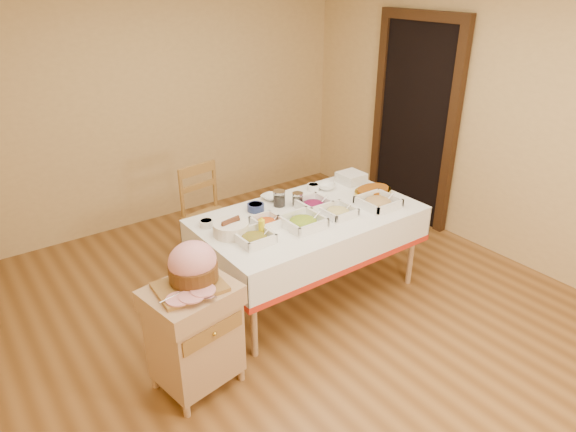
# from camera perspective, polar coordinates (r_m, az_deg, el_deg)

# --- Properties ---
(room_shell) EXTENTS (5.00, 5.00, 5.00)m
(room_shell) POSITION_cam_1_polar(r_m,az_deg,el_deg) (3.58, 1.72, 5.22)
(room_shell) COLOR brown
(room_shell) RESTS_ON ground
(doorway) EXTENTS (0.09, 1.10, 2.20)m
(doorway) POSITION_cam_1_polar(r_m,az_deg,el_deg) (5.73, 13.91, 10.40)
(doorway) COLOR black
(doorway) RESTS_ON ground
(dining_table) EXTENTS (1.82, 1.02, 0.76)m
(dining_table) POSITION_cam_1_polar(r_m,az_deg,el_deg) (4.25, 2.32, -1.68)
(dining_table) COLOR tan
(dining_table) RESTS_ON ground
(butcher_cart) EXTENTS (0.61, 0.53, 0.77)m
(butcher_cart) POSITION_cam_1_polar(r_m,az_deg,el_deg) (3.46, -10.37, -12.52)
(butcher_cart) COLOR tan
(butcher_cart) RESTS_ON ground
(dining_chair) EXTENTS (0.48, 0.46, 0.96)m
(dining_chair) POSITION_cam_1_polar(r_m,az_deg,el_deg) (4.81, -8.76, 0.04)
(dining_chair) COLOR olive
(dining_chair) RESTS_ON ground
(ham_on_board) EXTENTS (0.44, 0.42, 0.29)m
(ham_on_board) POSITION_cam_1_polar(r_m,az_deg,el_deg) (3.24, -10.58, -5.61)
(ham_on_board) COLOR olive
(ham_on_board) RESTS_ON butcher_cart
(serving_dish_a) EXTENTS (0.25, 0.25, 0.11)m
(serving_dish_a) POSITION_cam_1_polar(r_m,az_deg,el_deg) (3.74, -3.77, -2.38)
(serving_dish_a) COLOR white
(serving_dish_a) RESTS_ON dining_table
(serving_dish_b) EXTENTS (0.29, 0.29, 0.12)m
(serving_dish_b) POSITION_cam_1_polar(r_m,az_deg,el_deg) (3.96, 1.68, -0.63)
(serving_dish_b) COLOR white
(serving_dish_b) RESTS_ON dining_table
(serving_dish_c) EXTENTS (0.25, 0.25, 0.10)m
(serving_dish_c) POSITION_cam_1_polar(r_m,az_deg,el_deg) (4.16, 5.57, 0.51)
(serving_dish_c) COLOR white
(serving_dish_c) RESTS_ON dining_table
(serving_dish_d) EXTENTS (0.30, 0.30, 0.11)m
(serving_dish_d) POSITION_cam_1_polar(r_m,az_deg,el_deg) (4.36, 9.99, 1.54)
(serving_dish_d) COLOR white
(serving_dish_d) RESTS_ON dining_table
(serving_dish_e) EXTENTS (0.21, 0.20, 0.10)m
(serving_dish_e) POSITION_cam_1_polar(r_m,az_deg,el_deg) (3.98, -2.38, -0.63)
(serving_dish_e) COLOR white
(serving_dish_e) RESTS_ON dining_table
(serving_dish_f) EXTENTS (0.26, 0.25, 0.12)m
(serving_dish_f) POSITION_cam_1_polar(r_m,az_deg,el_deg) (4.26, 2.85, 1.31)
(serving_dish_f) COLOR white
(serving_dish_f) RESTS_ON dining_table
(small_bowl_left) EXTENTS (0.11, 0.11, 0.05)m
(small_bowl_left) POSITION_cam_1_polar(r_m,az_deg,el_deg) (4.01, -9.06, -0.76)
(small_bowl_left) COLOR white
(small_bowl_left) RESTS_ON dining_table
(small_bowl_mid) EXTENTS (0.14, 0.14, 0.06)m
(small_bowl_mid) POSITION_cam_1_polar(r_m,az_deg,el_deg) (4.22, -3.61, 1.02)
(small_bowl_mid) COLOR navy
(small_bowl_mid) RESTS_ON dining_table
(small_bowl_right) EXTENTS (0.11, 0.11, 0.05)m
(small_bowl_right) POSITION_cam_1_polar(r_m,az_deg,el_deg) (4.62, 2.83, 3.25)
(small_bowl_right) COLOR white
(small_bowl_right) RESTS_ON dining_table
(bowl_white_imported) EXTENTS (0.19, 0.19, 0.04)m
(bowl_white_imported) POSITION_cam_1_polar(r_m,az_deg,el_deg) (4.43, -1.93, 2.10)
(bowl_white_imported) COLOR white
(bowl_white_imported) RESTS_ON dining_table
(bowl_small_imported) EXTENTS (0.17, 0.17, 0.05)m
(bowl_small_imported) POSITION_cam_1_polar(r_m,az_deg,el_deg) (4.65, 4.28, 3.31)
(bowl_small_imported) COLOR white
(bowl_small_imported) RESTS_ON dining_table
(preserve_jar_left) EXTENTS (0.11, 0.11, 0.13)m
(preserve_jar_left) POSITION_cam_1_polar(r_m,az_deg,el_deg) (4.29, -0.98, 1.89)
(preserve_jar_left) COLOR silver
(preserve_jar_left) RESTS_ON dining_table
(preserve_jar_right) EXTENTS (0.09, 0.09, 0.12)m
(preserve_jar_right) POSITION_cam_1_polar(r_m,az_deg,el_deg) (4.29, 1.07, 1.78)
(preserve_jar_right) COLOR silver
(preserve_jar_right) RESTS_ON dining_table
(mustard_bottle) EXTENTS (0.05, 0.05, 0.15)m
(mustard_bottle) POSITION_cam_1_polar(r_m,az_deg,el_deg) (3.81, -2.94, -1.20)
(mustard_bottle) COLOR yellow
(mustard_bottle) RESTS_ON dining_table
(bread_basket) EXTENTS (0.27, 0.27, 0.12)m
(bread_basket) POSITION_cam_1_polar(r_m,az_deg,el_deg) (3.85, -6.35, -1.38)
(bread_basket) COLOR white
(bread_basket) RESTS_ON dining_table
(plate_stack) EXTENTS (0.22, 0.22, 0.09)m
(plate_stack) POSITION_cam_1_polar(r_m,az_deg,el_deg) (4.82, 7.03, 4.25)
(plate_stack) COLOR white
(plate_stack) RESTS_ON dining_table
(brass_platter) EXTENTS (0.37, 0.27, 0.05)m
(brass_platter) POSITION_cam_1_polar(r_m,az_deg,el_deg) (4.61, 9.42, 2.77)
(brass_platter) COLOR gold
(brass_platter) RESTS_ON dining_table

